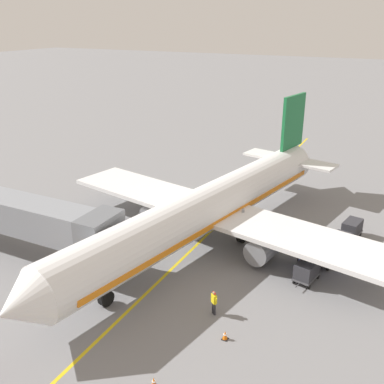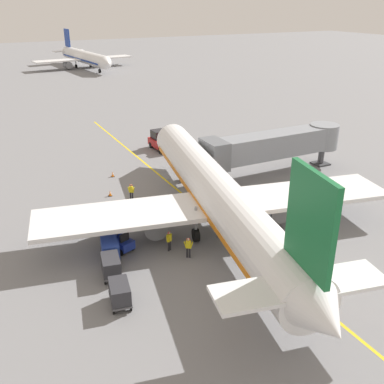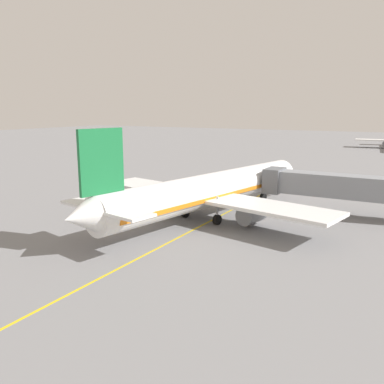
{
  "view_description": "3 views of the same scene",
  "coord_description": "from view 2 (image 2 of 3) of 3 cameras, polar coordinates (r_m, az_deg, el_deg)",
  "views": [
    {
      "loc": [
        -14.69,
        30.04,
        17.92
      ],
      "look_at": [
        1.21,
        -1.49,
        4.07
      ],
      "focal_mm": 41.67,
      "sensor_mm": 36.0,
      "label": 1
    },
    {
      "loc": [
        -18.05,
        -30.53,
        18.26
      ],
      "look_at": [
        -1.29,
        2.36,
        2.28
      ],
      "focal_mm": 41.63,
      "sensor_mm": 36.0,
      "label": 2
    },
    {
      "loc": [
        19.64,
        -40.89,
        12.17
      ],
      "look_at": [
        -3.53,
        -0.03,
        2.56
      ],
      "focal_mm": 37.93,
      "sensor_mm": 36.0,
      "label": 3
    }
  ],
  "objects": [
    {
      "name": "safety_cone_nose_right",
      "position": [
        50.67,
        -10.13,
        2.25
      ],
      "size": [
        0.36,
        0.36,
        0.59
      ],
      "color": "black",
      "rests_on": "ground"
    },
    {
      "name": "baggage_cart_second_in_train",
      "position": [
        34.54,
        -10.45,
        -7.11
      ],
      "size": [
        1.69,
        2.98,
        1.58
      ],
      "color": "#4C4C51",
      "rests_on": "ground"
    },
    {
      "name": "baggage_tug_lead",
      "position": [
        35.95,
        -9.41,
        -6.16
      ],
      "size": [
        2.03,
        2.77,
        1.62
      ],
      "color": "#1E339E",
      "rests_on": "ground"
    },
    {
      "name": "baggage_cart_third_in_train",
      "position": [
        32.49,
        -10.34,
        -9.21
      ],
      "size": [
        1.69,
        2.98,
        1.58
      ],
      "color": "#4C4C51",
      "rests_on": "ground"
    },
    {
      "name": "parked_airliner",
      "position": [
        37.53,
        3.16,
        -0.31
      ],
      "size": [
        30.44,
        37.13,
        10.63
      ],
      "color": "white",
      "rests_on": "ground"
    },
    {
      "name": "ground_crew_marshaller",
      "position": [
        34.19,
        -0.47,
        -7.0
      ],
      "size": [
        0.65,
        0.47,
        1.69
      ],
      "color": "#232328",
      "rests_on": "ground"
    },
    {
      "name": "baggage_cart_front",
      "position": [
        37.32,
        -10.78,
        -4.68
      ],
      "size": [
        1.69,
        2.98,
        1.58
      ],
      "color": "#4C4C51",
      "rests_on": "ground"
    },
    {
      "name": "ground_crew_wing_walker",
      "position": [
        35.13,
        -2.94,
        -6.14
      ],
      "size": [
        0.68,
        0.42,
        1.69
      ],
      "color": "#232328",
      "rests_on": "ground"
    },
    {
      "name": "baggage_cart_tail_end",
      "position": [
        29.74,
        -9.24,
        -12.54
      ],
      "size": [
        1.69,
        2.98,
        1.58
      ],
      "color": "#4C4C51",
      "rests_on": "ground"
    },
    {
      "name": "distant_taxiing_airliner",
      "position": [
        137.35,
        -13.6,
        16.42
      ],
      "size": [
        28.86,
        35.48,
        10.1
      ],
      "color": "white",
      "rests_on": "ground"
    },
    {
      "name": "gate_lead_in_line",
      "position": [
        39.89,
        3.19,
        -3.87
      ],
      "size": [
        0.24,
        80.0,
        0.01
      ],
      "primitive_type": "cube",
      "color": "gold",
      "rests_on": "ground"
    },
    {
      "name": "ground_plane",
      "position": [
        39.89,
        3.19,
        -3.87
      ],
      "size": [
        400.0,
        400.0,
        0.0
      ],
      "primitive_type": "plane",
      "color": "slate"
    },
    {
      "name": "ground_crew_loader",
      "position": [
        44.15,
        -7.79,
        0.1
      ],
      "size": [
        0.63,
        0.5,
        1.69
      ],
      "color": "#232328",
      "rests_on": "ground"
    },
    {
      "name": "jet_bridge",
      "position": [
        50.56,
        10.53,
        5.99
      ],
      "size": [
        17.49,
        3.5,
        4.98
      ],
      "color": "gray",
      "rests_on": "ground"
    },
    {
      "name": "safety_cone_nose_left",
      "position": [
        45.68,
        -10.45,
        -0.17
      ],
      "size": [
        0.36,
        0.36,
        0.59
      ],
      "color": "black",
      "rests_on": "ground"
    },
    {
      "name": "pushback_tractor",
      "position": [
        59.16,
        -3.91,
        6.49
      ],
      "size": [
        2.41,
        4.5,
        2.4
      ],
      "color": "#B21E1E",
      "rests_on": "ground"
    }
  ]
}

